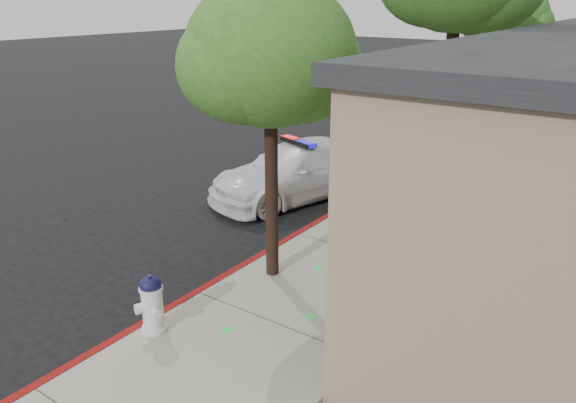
# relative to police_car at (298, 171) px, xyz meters

# --- Properties ---
(ground) EXTENTS (120.00, 120.00, 0.00)m
(ground) POSITION_rel_police_car_xyz_m (1.47, -5.27, -0.70)
(ground) COLOR black
(ground) RESTS_ON ground
(sidewalk) EXTENTS (3.20, 60.00, 0.15)m
(sidewalk) POSITION_rel_police_car_xyz_m (3.07, -2.27, -0.62)
(sidewalk) COLOR gray
(sidewalk) RESTS_ON ground
(red_curb) EXTENTS (0.14, 60.00, 0.16)m
(red_curb) POSITION_rel_police_car_xyz_m (1.53, -2.27, -0.62)
(red_curb) COLOR maroon
(red_curb) RESTS_ON ground
(police_car) EXTENTS (3.35, 5.16, 1.51)m
(police_car) POSITION_rel_police_car_xyz_m (0.00, 0.00, 0.00)
(police_car) COLOR silver
(police_car) RESTS_ON ground
(fire_hydrant) EXTENTS (0.52, 0.46, 0.91)m
(fire_hydrant) POSITION_rel_police_car_xyz_m (1.81, -6.47, -0.09)
(fire_hydrant) COLOR silver
(fire_hydrant) RESTS_ON sidewalk
(street_tree_near) EXTENTS (2.75, 2.87, 5.03)m
(street_tree_near) POSITION_rel_police_car_xyz_m (2.18, -3.99, 3.20)
(street_tree_near) COLOR black
(street_tree_near) RESTS_ON sidewalk
(street_tree_far) EXTENTS (2.99, 2.75, 5.20)m
(street_tree_far) POSITION_rel_police_car_xyz_m (2.19, 9.41, 3.36)
(street_tree_far) COLOR black
(street_tree_far) RESTS_ON sidewalk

